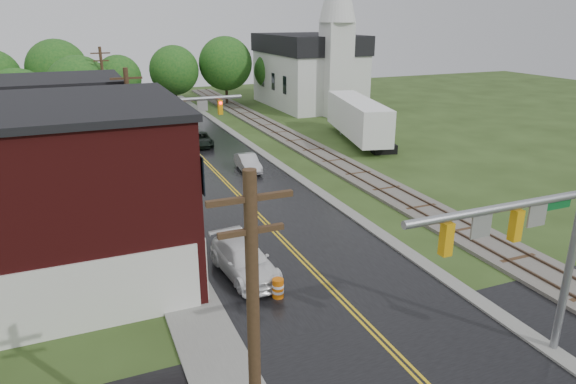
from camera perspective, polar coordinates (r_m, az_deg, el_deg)
main_road at (r=41.99m, az=-8.35°, el=2.52°), size 10.00×90.00×0.02m
curb_right at (r=48.11m, az=-3.64°, el=4.82°), size 0.80×70.00×0.12m
sidewalk_left at (r=36.26m, az=-15.80°, el=-0.71°), size 2.40×50.00×0.12m
brick_building at (r=25.42m, az=-27.64°, el=-0.76°), size 14.30×10.30×8.30m
yellow_house at (r=36.15m, az=-24.02°, el=3.60°), size 8.00×7.00×6.40m
darkred_building at (r=45.12m, az=-22.57°, el=5.30°), size 7.00×6.00×4.40m
church at (r=69.79m, az=2.68°, el=14.15°), size 10.40×18.40×20.00m
railroad at (r=49.73m, az=1.38°, el=5.45°), size 3.20×80.00×0.30m
traffic_signal_near at (r=18.61m, az=25.38°, el=-4.52°), size 7.34×0.30×7.20m
traffic_signal_far at (r=37.27m, az=-12.72°, el=8.02°), size 7.34×0.43×7.20m
utility_pole_a at (r=11.92m, az=-3.77°, el=-17.60°), size 1.80×0.28×9.00m
utility_pole_b at (r=32.03m, az=-16.89°, el=5.43°), size 1.80×0.28×9.00m
utility_pole_c at (r=53.64m, az=-19.69°, el=10.39°), size 1.80×0.28×9.00m
tree_left_c at (r=49.69m, az=-27.49°, el=8.50°), size 6.00×6.00×7.65m
tree_left_e at (r=55.43m, az=-21.98°, el=10.47°), size 6.40×6.40×8.16m
suv_dark at (r=49.64m, az=-9.74°, el=5.77°), size 2.38×4.63×1.25m
sedan_silver at (r=41.04m, az=-4.49°, el=3.23°), size 1.63×4.07×1.31m
pickup_white at (r=24.75m, az=-4.87°, el=-7.61°), size 2.54×5.30×1.49m
semi_trailer at (r=50.75m, az=7.78°, el=8.22°), size 5.90×13.45×4.09m
construction_barrel at (r=22.95m, az=-1.12°, el=-10.65°), size 0.63×0.63×0.90m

